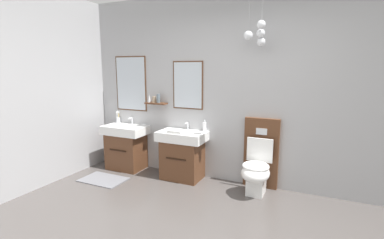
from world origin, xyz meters
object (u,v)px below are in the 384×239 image
(soap_dispenser, at_px, (205,126))
(toothbrush_cup, at_px, (118,119))
(vanity_sink_left, at_px, (126,146))
(folded_hand_towel, at_px, (176,132))
(vanity_sink_right, at_px, (183,153))
(toilet, at_px, (258,165))

(soap_dispenser, bearing_deg, toothbrush_cup, -179.64)
(vanity_sink_left, bearing_deg, toothbrush_cup, 150.46)
(vanity_sink_left, relative_size, folded_hand_towel, 3.36)
(toothbrush_cup, relative_size, soap_dispenser, 1.22)
(vanity_sink_right, bearing_deg, folded_hand_towel, -106.15)
(soap_dispenser, relative_size, folded_hand_towel, 0.78)
(toilet, distance_m, soap_dispenser, 0.98)
(toothbrush_cup, bearing_deg, toilet, -3.68)
(vanity_sink_right, height_order, soap_dispenser, soap_dispenser)
(vanity_sink_left, height_order, vanity_sink_right, same)
(toilet, relative_size, toothbrush_cup, 4.77)
(toilet, bearing_deg, soap_dispenser, 168.83)
(toilet, xyz_separation_m, folded_hand_towel, (-1.20, -0.14, 0.39))
(vanity_sink_left, bearing_deg, soap_dispenser, 7.14)
(toilet, bearing_deg, folded_hand_towel, -173.49)
(toothbrush_cup, height_order, folded_hand_towel, toothbrush_cup)
(vanity_sink_right, height_order, folded_hand_towel, folded_hand_towel)
(vanity_sink_right, distance_m, folded_hand_towel, 0.40)
(toothbrush_cup, bearing_deg, soap_dispenser, 0.36)
(vanity_sink_right, xyz_separation_m, toothbrush_cup, (-1.34, 0.16, 0.40))
(vanity_sink_right, bearing_deg, vanity_sink_left, 180.00)
(soap_dispenser, bearing_deg, toilet, -11.17)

